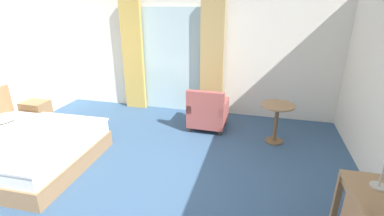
# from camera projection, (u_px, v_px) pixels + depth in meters

# --- Properties ---
(ground) EXTENTS (6.81, 6.69, 0.10)m
(ground) POSITION_uv_depth(u_px,v_px,m) (137.00, 191.00, 3.84)
(ground) COLOR #38567A
(wall_back) EXTENTS (6.41, 0.12, 2.59)m
(wall_back) POSITION_uv_depth(u_px,v_px,m) (192.00, 54.00, 6.15)
(wall_back) COLOR white
(wall_back) RESTS_ON ground
(balcony_glass_door) EXTENTS (1.38, 0.02, 2.28)m
(balcony_glass_door) POSITION_uv_depth(u_px,v_px,m) (173.00, 61.00, 6.23)
(balcony_glass_door) COLOR silver
(balcony_glass_door) RESTS_ON ground
(curtain_panel_left) EXTENTS (0.48, 0.10, 2.41)m
(curtain_panel_left) POSITION_uv_depth(u_px,v_px,m) (133.00, 57.00, 6.33)
(curtain_panel_left) COLOR tan
(curtain_panel_left) RESTS_ON ground
(curtain_panel_right) EXTENTS (0.49, 0.10, 2.41)m
(curtain_panel_right) POSITION_uv_depth(u_px,v_px,m) (212.00, 61.00, 5.91)
(curtain_panel_right) COLOR tan
(curtain_panel_right) RESTS_ON ground
(bed) EXTENTS (2.09, 1.86, 0.97)m
(bed) POSITION_uv_depth(u_px,v_px,m) (20.00, 149.00, 4.30)
(bed) COLOR #9E754C
(bed) RESTS_ON ground
(nightstand) EXTENTS (0.49, 0.39, 0.51)m
(nightstand) POSITION_uv_depth(u_px,v_px,m) (37.00, 113.00, 5.68)
(nightstand) COLOR #9E754C
(nightstand) RESTS_ON ground
(armchair_by_window) EXTENTS (0.72, 0.75, 0.85)m
(armchair_by_window) POSITION_uv_depth(u_px,v_px,m) (208.00, 113.00, 5.49)
(armchair_by_window) COLOR #9E4C47
(armchair_by_window) RESTS_ON ground
(round_cafe_table) EXTENTS (0.58, 0.58, 0.72)m
(round_cafe_table) POSITION_uv_depth(u_px,v_px,m) (277.00, 115.00, 4.90)
(round_cafe_table) COLOR #9E754C
(round_cafe_table) RESTS_ON ground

